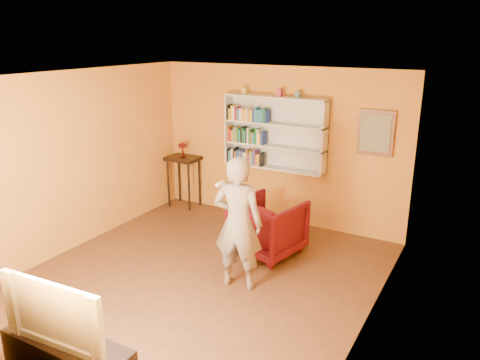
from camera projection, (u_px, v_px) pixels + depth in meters
name	position (u px, v px, depth m)	size (l,w,h in m)	color
room_shell	(196.00, 209.00, 6.07)	(5.30, 5.80, 2.88)	#4B2C18
bookshelf	(276.00, 133.00, 7.90)	(1.80, 0.29, 1.23)	silver
books_row_lower	(246.00, 157.00, 8.19)	(0.68, 0.19, 0.26)	black
books_row_middle	(246.00, 136.00, 8.08)	(0.70, 0.19, 0.27)	brown
books_row_upper	(248.00, 114.00, 7.95)	(0.76, 0.19, 0.25)	black
ornament_left	(245.00, 91.00, 7.92)	(0.08, 0.08, 0.11)	gold
ornament_centre	(279.00, 93.00, 7.61)	(0.09, 0.09, 0.12)	#A5374D
ornament_right	(298.00, 94.00, 7.46)	(0.08, 0.08, 0.11)	#465F75
framed_painting	(376.00, 133.00, 7.12)	(0.55, 0.05, 0.70)	brown
console_table	(183.00, 165.00, 8.86)	(0.60, 0.46, 0.98)	black
ruby_lustre	(183.00, 147.00, 8.75)	(0.17, 0.17, 0.27)	maroon
armchair	(268.00, 226.00, 7.02)	(0.91, 0.94, 0.86)	#41040E
person	(238.00, 224.00, 5.94)	(0.65, 0.42, 1.77)	#786758
game_remote	(220.00, 184.00, 5.64)	(0.04, 0.15, 0.04)	white
television	(62.00, 309.00, 4.22)	(1.14, 0.15, 0.66)	black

